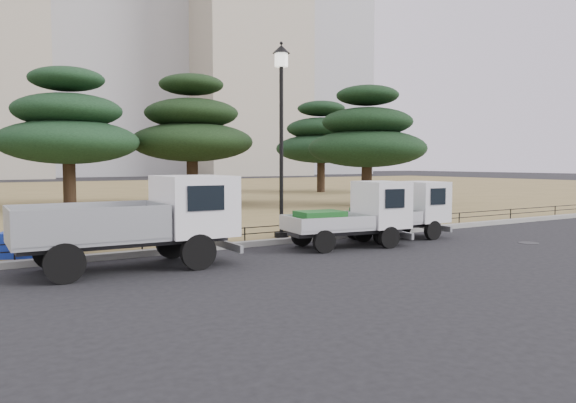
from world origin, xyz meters
TOP-DOWN VIEW (x-y plane):
  - ground at (0.00, 0.00)m, footprint 220.00×220.00m
  - lawn at (0.00, 30.60)m, footprint 120.00×56.00m
  - curb at (0.00, 2.60)m, footprint 120.00×0.25m
  - truck_large at (-4.57, 1.03)m, footprint 4.85×2.05m
  - truck_kei_front at (1.67, 1.03)m, footprint 3.67×1.93m
  - truck_kei_rear at (3.93, 1.51)m, footprint 3.46×1.56m
  - street_lamp at (0.33, 2.90)m, footprint 0.51×0.51m
  - pipe_fence at (0.00, 2.75)m, footprint 38.00×0.04m
  - tarp_pile at (-6.55, 3.20)m, footprint 1.54×1.34m
  - manhole at (6.50, -1.20)m, footprint 0.60×0.60m
  - pine_center_left at (-3.06, 17.01)m, footprint 6.67×6.67m
  - pine_center_right at (3.30, 17.09)m, footprint 6.58×6.58m
  - pine_east_near at (10.65, 11.26)m, footprint 6.19×6.19m
  - pine_east_far at (16.43, 23.55)m, footprint 6.88×6.88m
  - tower_east at (40.00, 82.00)m, footprint 20.00×18.00m
  - tower_far_east at (58.00, 90.00)m, footprint 24.00×20.00m
  - radio_tower at (72.00, 85.00)m, footprint 1.80×1.80m

SIDE VIEW (x-z plane):
  - ground at x=0.00m, z-range 0.00..0.00m
  - manhole at x=6.50m, z-range 0.00..0.01m
  - lawn at x=0.00m, z-range 0.00..0.15m
  - curb at x=0.00m, z-range 0.00..0.16m
  - pipe_fence at x=0.00m, z-range 0.24..0.64m
  - tarp_pile at x=-6.55m, z-range 0.06..0.93m
  - truck_kei_rear at x=3.93m, z-range 0.00..1.79m
  - truck_kei_front at x=1.67m, z-range 0.00..1.85m
  - truck_large at x=-4.57m, z-range 0.12..2.21m
  - pine_east_near at x=10.65m, z-range 0.63..6.88m
  - street_lamp at x=0.33m, z-range 1.16..6.89m
  - pine_center_left at x=-3.06m, z-range 0.68..7.46m
  - pine_east_far at x=16.43m, z-range 0.68..7.60m
  - pine_center_right at x=3.30m, z-range 0.70..7.69m
  - tower_east at x=40.00m, z-range 0.00..48.00m
  - radio_tower at x=72.00m, z-range -1.46..61.54m
  - tower_far_east at x=58.00m, z-range 0.00..70.00m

